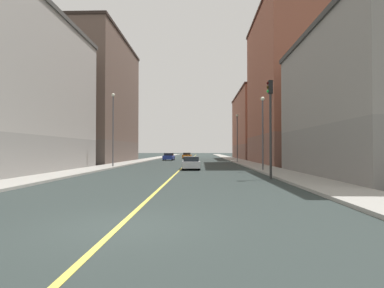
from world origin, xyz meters
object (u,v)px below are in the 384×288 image
object	(u,v)px
street_lamp_left_far	(237,133)
car_silver	(191,163)
car_orange	(187,156)
street_lamp_right_near	(113,123)
building_left_mid	(299,87)
car_blue	(169,157)
building_right_midblock	(89,101)
street_lamp_left_near	(263,125)
building_left_far	(265,126)
traffic_light_left_near	(270,116)

from	to	relation	value
street_lamp_left_far	car_silver	distance (m)	19.49
car_orange	car_silver	bearing A→B (deg)	-86.89
street_lamp_right_near	car_orange	distance (m)	39.08
building_left_mid	car_silver	distance (m)	22.33
car_blue	car_orange	bearing A→B (deg)	77.95
building_right_midblock	street_lamp_right_near	xyz separation A→B (m)	(8.24, -15.37, -4.89)
street_lamp_left_near	street_lamp_left_far	size ratio (longest dim) A/B	0.90
building_left_mid	car_orange	distance (m)	34.70
building_left_far	street_lamp_right_near	distance (m)	41.95
building_left_mid	building_right_midblock	world-z (taller)	building_left_mid
street_lamp_left_near	car_blue	world-z (taller)	street_lamp_left_near
street_lamp_left_near	street_lamp_left_far	xyz separation A→B (m)	(0.00, 20.53, 0.38)
building_left_mid	street_lamp_left_far	size ratio (longest dim) A/B	2.91
traffic_light_left_near	car_orange	world-z (taller)	traffic_light_left_near
building_left_mid	car_blue	bearing A→B (deg)	143.51
street_lamp_left_far	car_silver	world-z (taller)	street_lamp_left_far
traffic_light_left_near	car_orange	size ratio (longest dim) A/B	1.60
building_left_far	car_blue	xyz separation A→B (m)	(-20.08, -9.69, -6.54)
building_left_far	building_right_midblock	distance (m)	37.40
building_left_far	car_silver	distance (m)	41.01
building_right_midblock	traffic_light_left_near	bearing A→B (deg)	-51.87
building_right_midblock	car_blue	world-z (taller)	building_right_midblock
street_lamp_left_far	traffic_light_left_near	bearing A→B (deg)	-92.05
building_left_far	traffic_light_left_near	bearing A→B (deg)	-100.88
building_left_mid	car_blue	distance (m)	26.98
building_right_midblock	street_lamp_left_far	world-z (taller)	building_right_midblock
car_orange	car_silver	distance (m)	41.47
car_silver	traffic_light_left_near	bearing A→B (deg)	-61.55
street_lamp_left_far	car_silver	bearing A→B (deg)	-110.61
car_orange	building_right_midblock	bearing A→B (deg)	-122.94
street_lamp_left_near	car_silver	bearing A→B (deg)	158.25
building_right_midblock	street_lamp_left_near	xyz separation A→B (m)	(23.80, -21.19, -5.66)
street_lamp_left_near	street_lamp_left_far	distance (m)	20.53
building_right_midblock	car_silver	world-z (taller)	building_right_midblock
building_right_midblock	street_lamp_right_near	size ratio (longest dim) A/B	2.64
building_left_far	street_lamp_right_near	world-z (taller)	building_left_far
building_right_midblock	car_blue	xyz separation A→B (m)	(11.96, 9.41, -9.24)
traffic_light_left_near	car_blue	world-z (taller)	traffic_light_left_near
building_right_midblock	traffic_light_left_near	size ratio (longest dim) A/B	3.24
building_left_far	building_right_midblock	bearing A→B (deg)	-149.19
building_left_mid	traffic_light_left_near	bearing A→B (deg)	-111.43
building_right_midblock	car_orange	bearing A→B (deg)	57.06
building_right_midblock	street_lamp_left_far	bearing A→B (deg)	-1.58
building_left_mid	building_left_far	bearing A→B (deg)	90.00
street_lamp_left_near	car_blue	xyz separation A→B (m)	(-11.85, 30.60, -3.58)
traffic_light_left_near	car_orange	distance (m)	52.66
building_left_far	street_lamp_left_near	world-z (taller)	building_left_far
street_lamp_left_near	building_left_mid	bearing A→B (deg)	62.38
building_right_midblock	street_lamp_left_near	distance (m)	32.37
building_left_mid	street_lamp_right_near	distance (m)	26.44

